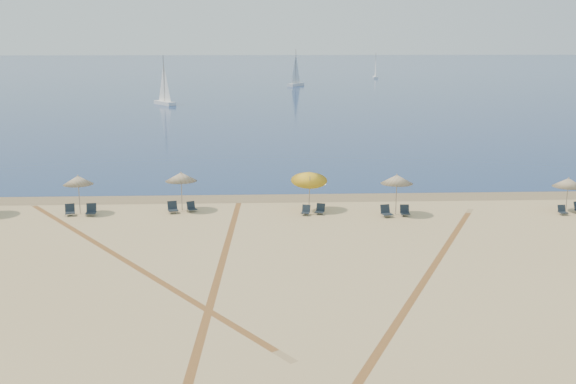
# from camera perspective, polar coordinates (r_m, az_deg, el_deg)

# --- Properties ---
(ground) EXTENTS (160.00, 160.00, 0.00)m
(ground) POSITION_cam_1_polar(r_m,az_deg,el_deg) (24.79, 2.13, -13.22)
(ground) COLOR tan
(ground) RESTS_ON ground
(ocean) EXTENTS (500.00, 500.00, 0.00)m
(ocean) POSITION_cam_1_polar(r_m,az_deg,el_deg) (247.45, -2.17, 10.21)
(ocean) COLOR #0C2151
(ocean) RESTS_ON ground
(wet_sand) EXTENTS (500.00, 500.00, 0.00)m
(wet_sand) POSITION_cam_1_polar(r_m,az_deg,el_deg) (47.50, -0.22, -0.46)
(wet_sand) COLOR olive
(wet_sand) RESTS_ON ground
(umbrella_1) EXTENTS (1.85, 1.85, 2.49)m
(umbrella_1) POSITION_cam_1_polar(r_m,az_deg,el_deg) (44.72, -17.09, 0.95)
(umbrella_1) COLOR gray
(umbrella_1) RESTS_ON ground
(umbrella_2) EXTENTS (2.02, 2.03, 2.53)m
(umbrella_2) POSITION_cam_1_polar(r_m,az_deg,el_deg) (44.12, -8.90, 1.26)
(umbrella_2) COLOR gray
(umbrella_2) RESTS_ON ground
(umbrella_3) EXTENTS (2.32, 2.38, 2.81)m
(umbrella_3) POSITION_cam_1_polar(r_m,az_deg,el_deg) (43.52, 1.78, 1.30)
(umbrella_3) COLOR gray
(umbrella_3) RESTS_ON ground
(umbrella_4) EXTENTS (2.01, 2.01, 2.60)m
(umbrella_4) POSITION_cam_1_polar(r_m,az_deg,el_deg) (43.02, 9.06, 1.06)
(umbrella_4) COLOR gray
(umbrella_4) RESTS_ON ground
(umbrella_5) EXTENTS (1.94, 1.94, 2.23)m
(umbrella_5) POSITION_cam_1_polar(r_m,az_deg,el_deg) (46.86, 22.32, 0.74)
(umbrella_5) COLOR gray
(umbrella_5) RESTS_ON ground
(chair_1) EXTENTS (0.73, 0.81, 0.70)m
(chair_1) POSITION_cam_1_polar(r_m,az_deg,el_deg) (44.85, -17.71, -1.47)
(chair_1) COLOR black
(chair_1) RESTS_ON ground
(chair_2) EXTENTS (0.66, 0.76, 0.73)m
(chair_2) POSITION_cam_1_polar(r_m,az_deg,el_deg) (44.45, -16.08, -1.47)
(chair_2) COLOR black
(chair_2) RESTS_ON ground
(chair_3) EXTENTS (0.76, 0.84, 0.72)m
(chair_3) POSITION_cam_1_polar(r_m,az_deg,el_deg) (43.95, -9.58, -1.31)
(chair_3) COLOR black
(chair_3) RESTS_ON ground
(chair_4) EXTENTS (0.73, 0.77, 0.63)m
(chair_4) POSITION_cam_1_polar(r_m,az_deg,el_deg) (44.12, -8.04, -1.26)
(chair_4) COLOR black
(chair_4) RESTS_ON ground
(chair_5) EXTENTS (0.65, 0.71, 0.62)m
(chair_5) POSITION_cam_1_polar(r_m,az_deg,el_deg) (42.85, 1.50, -1.56)
(chair_5) COLOR black
(chair_5) RESTS_ON ground
(chair_6) EXTENTS (0.72, 0.78, 0.65)m
(chair_6) POSITION_cam_1_polar(r_m,az_deg,el_deg) (43.09, 2.70, -1.47)
(chair_6) COLOR black
(chair_6) RESTS_ON ground
(chair_7) EXTENTS (0.76, 0.83, 0.73)m
(chair_7) POSITION_cam_1_polar(r_m,az_deg,el_deg) (42.86, 8.17, -1.62)
(chair_7) COLOR black
(chair_7) RESTS_ON ground
(chair_8) EXTENTS (0.59, 0.68, 0.67)m
(chair_8) POSITION_cam_1_polar(r_m,az_deg,el_deg) (43.24, 9.71, -1.57)
(chair_8) COLOR black
(chair_8) RESTS_ON ground
(chair_9) EXTENTS (0.52, 0.60, 0.59)m
(chair_9) POSITION_cam_1_polar(r_m,az_deg,el_deg) (46.25, 21.89, -1.44)
(chair_9) COLOR black
(chair_9) RESTS_ON ground
(sailboat_0) EXTENTS (1.61, 4.72, 6.89)m
(sailboat_0) POSITION_cam_1_polar(r_m,az_deg,el_deg) (192.57, 7.30, 10.02)
(sailboat_0) COLOR white
(sailboat_0) RESTS_ON ocean
(sailboat_1) EXTENTS (4.12, 5.47, 8.28)m
(sailboat_1) POSITION_cam_1_polar(r_m,az_deg,el_deg) (159.34, 0.65, 9.73)
(sailboat_1) COLOR white
(sailboat_1) RESTS_ON ocean
(sailboat_2) EXTENTS (4.19, 5.28, 8.10)m
(sailboat_2) POSITION_cam_1_polar(r_m,az_deg,el_deg) (115.84, -10.26, 8.37)
(sailboat_2) COLOR white
(sailboat_2) RESTS_ON ocean
(tire_tracks) EXTENTS (53.32, 43.23, 0.00)m
(tire_tracks) POSITION_cam_1_polar(r_m,az_deg,el_deg) (33.20, -3.25, -6.36)
(tire_tracks) COLOR tan
(tire_tracks) RESTS_ON ground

